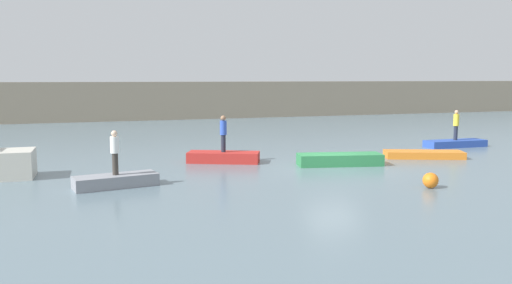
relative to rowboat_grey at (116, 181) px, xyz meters
name	(u,v)px	position (x,y,z in m)	size (l,w,h in m)	color
ground_plane	(333,168)	(9.47, 0.95, -0.23)	(120.00, 120.00, 0.00)	slate
embankment_wall	(193,100)	(9.47, 30.64, 1.59)	(80.00, 1.20, 3.64)	gray
rowboat_grey	(116,181)	(0.00, 0.00, 0.00)	(3.02, 1.05, 0.46)	gray
rowboat_red	(223,157)	(5.27, 4.15, 0.02)	(3.39, 1.18, 0.50)	red
rowboat_green	(340,159)	(10.15, 1.62, 0.04)	(3.88, 1.19, 0.54)	#2D7F47
rowboat_orange	(424,154)	(15.22, 2.22, -0.05)	(3.86, 1.22, 0.35)	orange
rowboat_blue	(455,143)	(19.61, 5.18, -0.03)	(3.70, 1.10, 0.40)	#2B4CAD
person_white_shirt	(115,150)	(0.00, 0.00, 1.14)	(0.32, 0.32, 1.65)	#38332D
person_yellow_shirt	(456,123)	(19.61, 5.18, 1.15)	(0.32, 0.32, 1.76)	#232838
person_blue_shirt	(223,132)	(5.27, 4.15, 1.25)	(0.32, 0.32, 1.75)	#232838
mooring_buoy	(431,180)	(10.93, -3.93, 0.06)	(0.57, 0.57, 0.57)	orange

